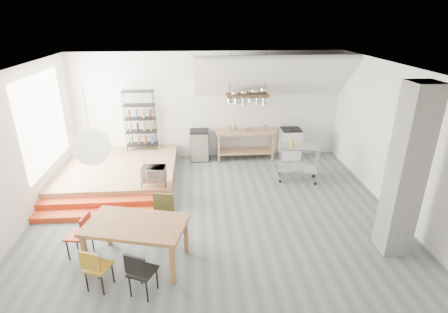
{
  "coord_description": "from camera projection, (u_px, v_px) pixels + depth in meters",
  "views": [
    {
      "loc": [
        -0.33,
        -6.79,
        4.2
      ],
      "look_at": [
        0.27,
        0.8,
        1.06
      ],
      "focal_mm": 28.0,
      "sensor_mm": 36.0,
      "label": 1
    }
  ],
  "objects": [
    {
      "name": "floor",
      "position": [
        215.0,
        214.0,
        7.89
      ],
      "size": [
        8.0,
        8.0,
        0.0
      ],
      "primitive_type": "plane",
      "color": "#566164",
      "rests_on": "ground"
    },
    {
      "name": "wall_back",
      "position": [
        208.0,
        106.0,
        10.5
      ],
      "size": [
        8.0,
        0.04,
        3.2
      ],
      "primitive_type": "cube",
      "color": "silver",
      "rests_on": "ground"
    },
    {
      "name": "wall_left",
      "position": [
        15.0,
        153.0,
        6.99
      ],
      "size": [
        0.04,
        7.0,
        3.2
      ],
      "primitive_type": "cube",
      "color": "silver",
      "rests_on": "ground"
    },
    {
      "name": "wall_right",
      "position": [
        398.0,
        142.0,
        7.56
      ],
      "size": [
        0.04,
        7.0,
        3.2
      ],
      "primitive_type": "cube",
      "color": "silver",
      "rests_on": "ground"
    },
    {
      "name": "ceiling",
      "position": [
        213.0,
        69.0,
        6.67
      ],
      "size": [
        8.0,
        7.0,
        0.02
      ],
      "primitive_type": "cube",
      "color": "white",
      "rests_on": "wall_back"
    },
    {
      "name": "slope_ceiling",
      "position": [
        273.0,
        77.0,
        9.72
      ],
      "size": [
        4.4,
        1.44,
        1.32
      ],
      "primitive_type": "cube",
      "rotation": [
        -0.73,
        0.0,
        0.0
      ],
      "color": "white",
      "rests_on": "wall_back"
    },
    {
      "name": "window_pane",
      "position": [
        44.0,
        122.0,
        8.3
      ],
      "size": [
        0.02,
        2.5,
        2.2
      ],
      "primitive_type": "cube",
      "color": "white",
      "rests_on": "wall_left"
    },
    {
      "name": "platform",
      "position": [
        119.0,
        172.0,
        9.47
      ],
      "size": [
        3.0,
        3.0,
        0.4
      ],
      "primitive_type": "cube",
      "color": "#996C4C",
      "rests_on": "ground"
    },
    {
      "name": "step_lower",
      "position": [
        102.0,
        214.0,
        7.73
      ],
      "size": [
        3.0,
        0.35,
        0.13
      ],
      "primitive_type": "cube",
      "color": "#C33C16",
      "rests_on": "ground"
    },
    {
      "name": "step_upper",
      "position": [
        106.0,
        204.0,
        8.02
      ],
      "size": [
        3.0,
        0.35,
        0.27
      ],
      "primitive_type": "cube",
      "color": "#C33C16",
      "rests_on": "ground"
    },
    {
      "name": "concrete_column",
      "position": [
        406.0,
        173.0,
        6.13
      ],
      "size": [
        0.5,
        0.5,
        3.2
      ],
      "primitive_type": "cube",
      "color": "slate",
      "rests_on": "ground"
    },
    {
      "name": "kitchen_counter",
      "position": [
        245.0,
        140.0,
        10.63
      ],
      "size": [
        1.8,
        0.6,
        0.91
      ],
      "color": "#996C4C",
      "rests_on": "ground"
    },
    {
      "name": "stove",
      "position": [
        290.0,
        143.0,
        10.79
      ],
      "size": [
        0.6,
        0.6,
        1.18
      ],
      "color": "white",
      "rests_on": "ground"
    },
    {
      "name": "pot_rack",
      "position": [
        248.0,
        97.0,
        9.91
      ],
      "size": [
        1.2,
        0.5,
        1.43
      ],
      "color": "#402A19",
      "rests_on": "ceiling"
    },
    {
      "name": "wire_shelving",
      "position": [
        140.0,
        119.0,
        10.19
      ],
      "size": [
        0.88,
        0.38,
        1.8
      ],
      "color": "black",
      "rests_on": "platform"
    },
    {
      "name": "microwave_shelf",
      "position": [
        154.0,
        179.0,
        8.27
      ],
      "size": [
        0.6,
        0.4,
        0.16
      ],
      "color": "#996C4C",
      "rests_on": "platform"
    },
    {
      "name": "paper_lantern",
      "position": [
        92.0,
        147.0,
        5.62
      ],
      "size": [
        0.6,
        0.6,
        0.6
      ],
      "primitive_type": "sphere",
      "color": "white",
      "rests_on": "ceiling"
    },
    {
      "name": "dining_table",
      "position": [
        136.0,
        228.0,
        6.08
      ],
      "size": [
        1.91,
        1.36,
        0.82
      ],
      "rotation": [
        0.0,
        0.0,
        -0.25
      ],
      "color": "brown",
      "rests_on": "ground"
    },
    {
      "name": "chair_mustard",
      "position": [
        95.0,
        266.0,
        5.54
      ],
      "size": [
        0.47,
        0.47,
        0.8
      ],
      "rotation": [
        0.0,
        0.0,
        2.78
      ],
      "color": "#AE811D",
      "rests_on": "ground"
    },
    {
      "name": "chair_black",
      "position": [
        140.0,
        270.0,
        5.41
      ],
      "size": [
        0.51,
        0.51,
        0.84
      ],
      "rotation": [
        0.0,
        0.0,
        2.71
      ],
      "color": "black",
      "rests_on": "ground"
    },
    {
      "name": "chair_olive",
      "position": [
        163.0,
        214.0,
        6.83
      ],
      "size": [
        0.51,
        0.51,
        0.95
      ],
      "rotation": [
        0.0,
        0.0,
        -0.19
      ],
      "color": "brown",
      "rests_on": "ground"
    },
    {
      "name": "chair_red",
      "position": [
        82.0,
        232.0,
        6.33
      ],
      "size": [
        0.46,
        0.46,
        0.87
      ],
      "rotation": [
        0.0,
        0.0,
        -1.73
      ],
      "color": "red",
      "rests_on": "ground"
    },
    {
      "name": "rolling_cart",
      "position": [
        299.0,
        158.0,
        9.24
      ],
      "size": [
        1.09,
        0.77,
        0.98
      ],
      "rotation": [
        0.0,
        0.0,
        -0.23
      ],
      "color": "silver",
      "rests_on": "ground"
    },
    {
      "name": "mini_fridge",
      "position": [
        199.0,
        145.0,
        10.64
      ],
      "size": [
        0.55,
        0.55,
        0.93
      ],
      "primitive_type": "cube",
      "color": "black",
      "rests_on": "ground"
    },
    {
      "name": "microwave",
      "position": [
        154.0,
        173.0,
        8.2
      ],
      "size": [
        0.58,
        0.42,
        0.31
      ],
      "primitive_type": "imported",
      "rotation": [
        0.0,
        0.0,
        -0.09
      ],
      "color": "beige",
      "rests_on": "microwave_shelf"
    },
    {
      "name": "bowl",
      "position": [
        248.0,
        130.0,
        10.47
      ],
      "size": [
        0.23,
        0.23,
        0.05
      ],
      "primitive_type": "imported",
      "rotation": [
        0.0,
        0.0,
        -0.17
      ],
      "color": "silver",
      "rests_on": "kitchen_counter"
    }
  ]
}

